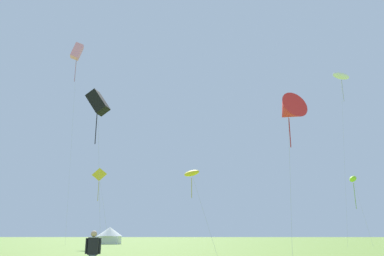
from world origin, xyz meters
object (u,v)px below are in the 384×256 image
kite_white_parafoil (341,76)px  kite_black_box (98,103)px  kite_lime_parafoil (353,179)px  festival_tent_left (110,235)px  kite_yellow_diamond (99,176)px  kite_yellow_parafoil (192,173)px  kite_pink_box (77,52)px  kite_red_delta (288,111)px  person_spectator (92,256)px

kite_white_parafoil → kite_black_box: (-30.77, -15.18, -9.26)m
kite_lime_parafoil → festival_tent_left: (-36.74, 11.10, -7.61)m
kite_yellow_diamond → kite_yellow_parafoil: bearing=-54.3°
kite_yellow_parafoil → kite_pink_box: kite_pink_box is taller
kite_pink_box → festival_tent_left: 31.48m
kite_red_delta → kite_pink_box: bearing=133.6°
kite_lime_parafoil → festival_tent_left: bearing=163.2°
kite_white_parafoil → kite_yellow_parafoil: 32.50m
kite_lime_parafoil → kite_black_box: 37.26m
kite_yellow_parafoil → kite_pink_box: 41.02m
kite_yellow_parafoil → person_spectator: kite_yellow_parafoil is taller
kite_white_parafoil → kite_yellow_parafoil: kite_white_parafoil is taller
kite_white_parafoil → kite_yellow_diamond: 37.01m
kite_yellow_parafoil → kite_pink_box: bearing=128.1°
kite_lime_parafoil → kite_white_parafoil: bearing=-112.4°
kite_black_box → festival_tent_left: (-4.69, 29.38, -12.81)m
kite_lime_parafoil → kite_red_delta: 28.88m
kite_yellow_diamond → person_spectator: 38.72m
kite_yellow_diamond → kite_pink_box: 25.01m
kite_white_parafoil → festival_tent_left: kite_white_parafoil is taller
kite_yellow_diamond → festival_tent_left: size_ratio=2.48×
kite_white_parafoil → person_spectator: (-24.55, -36.71, -22.72)m
kite_lime_parafoil → kite_pink_box: kite_pink_box is taller
festival_tent_left → kite_pink_box: bearing=-132.5°
kite_yellow_parafoil → kite_pink_box: (-20.09, 25.58, 24.99)m
kite_white_parafoil → kite_lime_parafoil: (1.28, 3.10, -14.46)m
kite_pink_box → kite_lime_parafoil: bearing=-6.2°
kite_yellow_parafoil → festival_tent_left: (-14.16, 32.06, -5.24)m
person_spectator → festival_tent_left: 52.07m
kite_lime_parafoil → kite_black_box: bearing=-150.3°
kite_white_parafoil → kite_lime_parafoil: 14.84m
kite_black_box → kite_yellow_diamond: size_ratio=1.52×
kite_yellow_diamond → kite_red_delta: bearing=-46.2°
kite_white_parafoil → kite_lime_parafoil: size_ratio=2.49×
kite_pink_box → kite_white_parafoil: bearing=-10.6°
kite_white_parafoil → kite_red_delta: kite_white_parafoil is taller
kite_white_parafoil → person_spectator: 49.66m
kite_yellow_diamond → kite_pink_box: kite_pink_box is taller
kite_lime_parafoil → kite_yellow_parafoil: (-22.58, -20.96, -2.37)m
kite_yellow_parafoil → person_spectator: 20.01m
kite_white_parafoil → kite_red_delta: (-13.41, -21.68, -12.37)m
kite_yellow_parafoil → kite_yellow_diamond: kite_yellow_diamond is taller
kite_lime_parafoil → kite_black_box: (-32.05, -18.28, 5.20)m
kite_red_delta → kite_black_box: bearing=159.5°
kite_yellow_diamond → kite_lime_parafoil: bearing=5.2°
festival_tent_left → kite_yellow_diamond: bearing=-84.5°
kite_pink_box → kite_black_box: bearing=-65.1°
kite_red_delta → festival_tent_left: kite_red_delta is taller
kite_black_box → person_spectator: size_ratio=9.05×
kite_white_parafoil → person_spectator: kite_white_parafoil is taller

